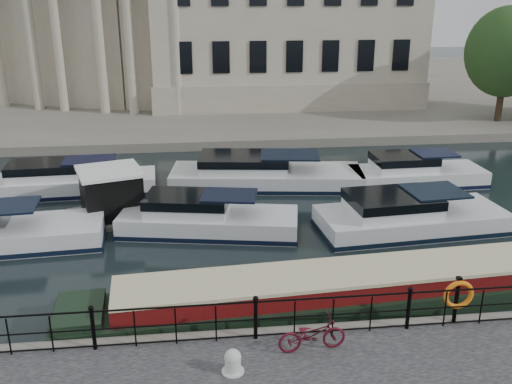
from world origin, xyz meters
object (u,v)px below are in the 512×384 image
harbour_hut (112,197)px  bicycle (312,334)px  life_ring_post (458,295)px  narrowboat (337,297)px  mooring_bollard (233,362)px

harbour_hut → bicycle: bearing=-77.2°
life_ring_post → harbour_hut: 14.29m
life_ring_post → harbour_hut: bearing=135.3°
narrowboat → harbour_hut: harbour_hut is taller
mooring_bollard → life_ring_post: 6.22m
mooring_bollard → life_ring_post: size_ratio=0.44×
bicycle → life_ring_post: (4.04, 0.73, 0.39)m
bicycle → narrowboat: (1.35, 2.77, -0.63)m
bicycle → life_ring_post: bearing=-84.7°
bicycle → narrowboat: 3.15m
mooring_bollard → life_ring_post: life_ring_post is taller
mooring_bollard → harbour_hut: bearing=109.9°
bicycle → mooring_bollard: 2.10m
bicycle → harbour_hut: size_ratio=0.42×
mooring_bollard → harbour_hut: harbour_hut is taller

